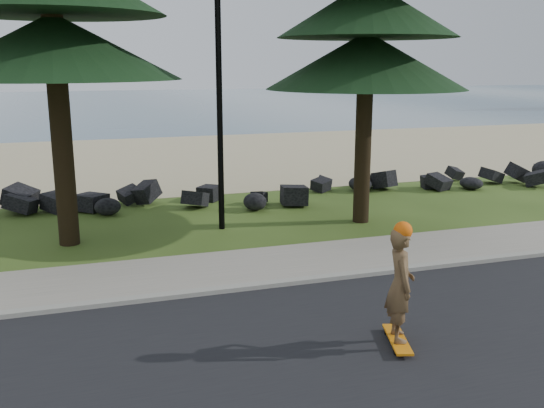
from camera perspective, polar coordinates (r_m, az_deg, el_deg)
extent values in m
plane|color=#304716|center=(11.76, -1.17, -6.30)|extent=(160.00, 160.00, 0.00)
cube|color=black|center=(7.92, 8.59, -16.57)|extent=(160.00, 7.00, 0.02)
cube|color=#9B988B|center=(10.93, 0.19, -7.56)|extent=(160.00, 0.20, 0.10)
cube|color=gray|center=(11.92, -1.44, -5.82)|extent=(160.00, 2.00, 0.08)
cube|color=tan|center=(25.62, -10.51, 4.17)|extent=(160.00, 15.00, 0.01)
cube|color=#3B5D72|center=(61.83, -14.99, 9.11)|extent=(160.00, 58.00, 0.01)
cylinder|color=black|center=(14.18, -5.05, 13.45)|extent=(0.14, 0.14, 8.00)
cube|color=orange|center=(8.98, 11.72, -12.35)|extent=(0.50, 1.00, 0.03)
imported|color=brown|center=(8.66, 11.98, -7.42)|extent=(0.54, 0.67, 1.61)
sphere|color=#F55F0D|center=(8.42, 12.23, -2.48)|extent=(0.26, 0.26, 0.26)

